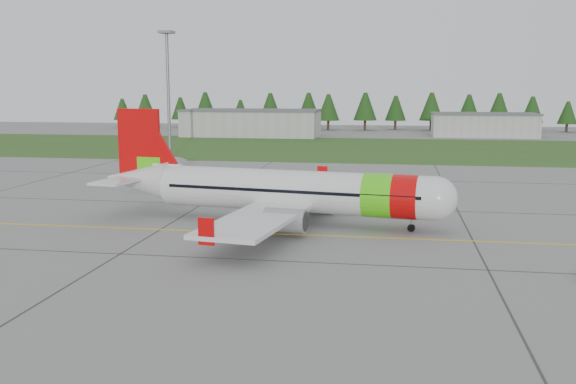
# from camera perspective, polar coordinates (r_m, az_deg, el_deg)

# --- Properties ---
(ground) EXTENTS (320.00, 320.00, 0.00)m
(ground) POSITION_cam_1_polar(r_m,az_deg,el_deg) (43.03, 3.99, -6.36)
(ground) COLOR gray
(ground) RESTS_ON ground
(aircraft) EXTENTS (31.83, 29.65, 9.68)m
(aircraft) POSITION_cam_1_polar(r_m,az_deg,el_deg) (55.02, -0.26, 0.09)
(aircraft) COLOR silver
(aircraft) RESTS_ON ground
(service_van) EXTENTS (2.08, 2.03, 4.65)m
(service_van) POSITION_cam_1_polar(r_m,az_deg,el_deg) (94.24, -10.27, 3.49)
(service_van) COLOR silver
(service_van) RESTS_ON ground
(grass_strip) EXTENTS (320.00, 50.00, 0.03)m
(grass_strip) POSITION_cam_1_polar(r_m,az_deg,el_deg) (123.87, 7.57, 3.84)
(grass_strip) COLOR #30561E
(grass_strip) RESTS_ON ground
(taxi_guideline) EXTENTS (120.00, 0.25, 0.02)m
(taxi_guideline) POSITION_cam_1_polar(r_m,az_deg,el_deg) (50.75, 4.84, -3.93)
(taxi_guideline) COLOR gold
(taxi_guideline) RESTS_ON ground
(hangar_west) EXTENTS (32.00, 14.00, 6.00)m
(hangar_west) POSITION_cam_1_polar(r_m,az_deg,el_deg) (155.23, -3.25, 6.09)
(hangar_west) COLOR #A8A8A3
(hangar_west) RESTS_ON ground
(hangar_east) EXTENTS (24.00, 12.00, 5.20)m
(hangar_east) POSITION_cam_1_polar(r_m,az_deg,el_deg) (160.93, 16.99, 5.68)
(hangar_east) COLOR #A8A8A3
(hangar_east) RESTS_ON ground
(floodlight_mast) EXTENTS (0.50, 0.50, 20.00)m
(floodlight_mast) POSITION_cam_1_polar(r_m,az_deg,el_deg) (105.53, -10.58, 8.26)
(floodlight_mast) COLOR slate
(floodlight_mast) RESTS_ON ground
(treeline) EXTENTS (160.00, 8.00, 10.00)m
(treeline) POSITION_cam_1_polar(r_m,az_deg,el_deg) (179.43, 8.20, 7.08)
(treeline) COLOR #1C3F14
(treeline) RESTS_ON ground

